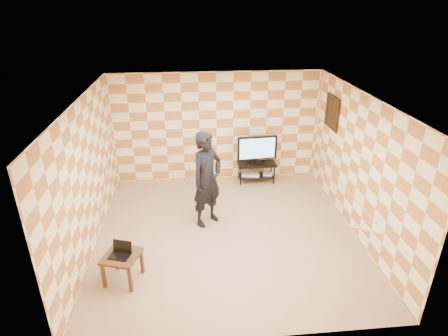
{
  "coord_description": "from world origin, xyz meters",
  "views": [
    {
      "loc": [
        -0.65,
        -6.11,
        4.27
      ],
      "look_at": [
        0.0,
        0.6,
        1.15
      ],
      "focal_mm": 30.0,
      "sensor_mm": 36.0,
      "label": 1
    }
  ],
  "objects_px": {
    "side_table": "(122,259)",
    "person": "(207,179)",
    "tv_stand": "(256,168)",
    "tv": "(257,149)"
  },
  "relations": [
    {
      "from": "tv_stand",
      "to": "tv",
      "type": "bearing_deg",
      "value": -94.49
    },
    {
      "from": "side_table",
      "to": "person",
      "type": "distance_m",
      "value": 2.25
    },
    {
      "from": "person",
      "to": "tv_stand",
      "type": "bearing_deg",
      "value": 11.97
    },
    {
      "from": "tv_stand",
      "to": "tv",
      "type": "xyz_separation_m",
      "value": [
        -0.0,
        -0.0,
        0.53
      ]
    },
    {
      "from": "side_table",
      "to": "person",
      "type": "bearing_deg",
      "value": 47.45
    },
    {
      "from": "tv",
      "to": "side_table",
      "type": "xyz_separation_m",
      "value": [
        -2.78,
        -3.33,
        -0.48
      ]
    },
    {
      "from": "side_table",
      "to": "tv_stand",
      "type": "bearing_deg",
      "value": 50.12
    },
    {
      "from": "tv_stand",
      "to": "person",
      "type": "relative_size",
      "value": 0.48
    },
    {
      "from": "tv",
      "to": "person",
      "type": "distance_m",
      "value": 2.17
    },
    {
      "from": "tv",
      "to": "side_table",
      "type": "relative_size",
      "value": 1.43
    }
  ]
}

